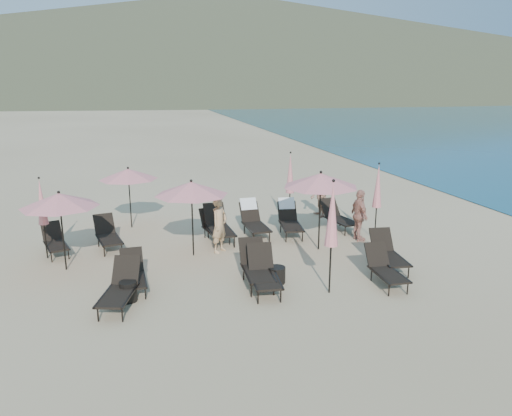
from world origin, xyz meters
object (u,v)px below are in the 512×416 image
object	(u,v)px
lounger_3	(264,272)
lounger_8	(214,227)
beachgoer_c	(359,215)
beachgoer_b	(319,196)
lounger_6	(55,241)
lounger_7	(108,234)
umbrella_open_3	(128,174)
umbrella_closed_1	(378,186)
lounger_10	(289,219)
lounger_5	(388,253)
lounger_2	(256,266)
side_table_0	(128,291)
lounger_12	(219,225)
lounger_9	(253,219)
umbrella_closed_3	(290,174)
beachgoer_a	(219,224)
umbrella_open_1	(191,189)
lounger_4	(385,268)
lounger_0	(120,287)
umbrella_closed_2	(41,202)
lounger_1	(133,273)
side_table_1	(277,275)
umbrella_open_2	(321,180)
lounger_11	(338,216)
umbrella_open_0	(59,200)
umbrella_closed_0	(332,215)

from	to	relation	value
lounger_3	lounger_8	bearing A→B (deg)	102.32
beachgoer_c	beachgoer_b	bearing A→B (deg)	2.87
lounger_6	lounger_7	xyz separation A→B (m)	(1.49, 0.14, 0.04)
lounger_6	umbrella_open_3	world-z (taller)	umbrella_open_3
umbrella_open_3	umbrella_closed_1	distance (m)	8.26
lounger_10	umbrella_closed_1	world-z (taller)	umbrella_closed_1
lounger_5	beachgoer_b	world-z (taller)	beachgoer_b
umbrella_open_3	beachgoer_c	world-z (taller)	umbrella_open_3
lounger_2	umbrella_closed_1	xyz separation A→B (m)	(4.61, 2.45, 1.28)
side_table_0	lounger_12	bearing A→B (deg)	53.77
lounger_7	lounger_9	xyz separation A→B (m)	(4.62, 0.16, 0.09)
side_table_0	beachgoer_b	xyz separation A→B (m)	(7.02, 5.74, 0.54)
umbrella_closed_1	umbrella_closed_3	world-z (taller)	umbrella_closed_3
lounger_7	beachgoer_a	xyz separation A→B (m)	(3.23, -1.20, 0.41)
lounger_5	beachgoer_a	distance (m)	4.87
umbrella_open_1	beachgoer_b	xyz separation A→B (m)	(5.14, 3.03, -1.22)
lounger_4	beachgoer_b	bearing A→B (deg)	85.48
lounger_0	umbrella_open_1	size ratio (longest dim) A/B	0.78
lounger_10	umbrella_closed_1	bearing A→B (deg)	-19.19
lounger_2	lounger_4	distance (m)	3.24
umbrella_closed_1	beachgoer_a	size ratio (longest dim) A/B	1.48
side_table_0	umbrella_closed_2	bearing A→B (deg)	121.90
lounger_8	beachgoer_b	world-z (taller)	beachgoer_b
lounger_7	umbrella_open_1	distance (m)	3.17
lounger_1	side_table_0	world-z (taller)	lounger_1
lounger_1	lounger_10	size ratio (longest dim) A/B	0.84
lounger_10	umbrella_closed_1	size ratio (longest dim) A/B	0.72
lounger_0	beachgoer_a	bearing A→B (deg)	63.36
lounger_10	lounger_5	bearing A→B (deg)	-58.09
side_table_1	beachgoer_c	distance (m)	4.43
beachgoer_c	lounger_3	bearing A→B (deg)	126.25
lounger_4	lounger_10	bearing A→B (deg)	104.43
umbrella_open_1	umbrella_open_2	xyz separation A→B (m)	(3.74, -0.44, 0.13)
lounger_4	umbrella_open_1	distance (m)	5.70
lounger_6	umbrella_closed_1	world-z (taller)	umbrella_closed_1
lounger_2	beachgoer_a	size ratio (longest dim) A/B	1.05
lounger_9	beachgoer_a	world-z (taller)	beachgoer_a
umbrella_open_1	beachgoer_a	world-z (taller)	umbrella_open_1
lounger_11	lounger_0	bearing A→B (deg)	-160.29
umbrella_closed_2	side_table_0	bearing A→B (deg)	-58.10
side_table_0	beachgoer_b	bearing A→B (deg)	39.28
lounger_2	lounger_9	xyz separation A→B (m)	(0.96, 3.93, 0.06)
lounger_3	umbrella_open_0	world-z (taller)	umbrella_open_0
umbrella_closed_2	lounger_2	bearing A→B (deg)	-31.62
lounger_2	lounger_12	xyz separation A→B (m)	(-0.26, 3.65, 0.03)
lounger_12	side_table_0	world-z (taller)	lounger_12
umbrella_open_2	umbrella_closed_0	xyz separation A→B (m)	(-0.93, -3.02, -0.19)
umbrella_closed_2	umbrella_closed_3	size ratio (longest dim) A/B	0.93
umbrella_open_3	beachgoer_c	size ratio (longest dim) A/B	1.29
umbrella_open_3	side_table_0	bearing A→B (deg)	-91.92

